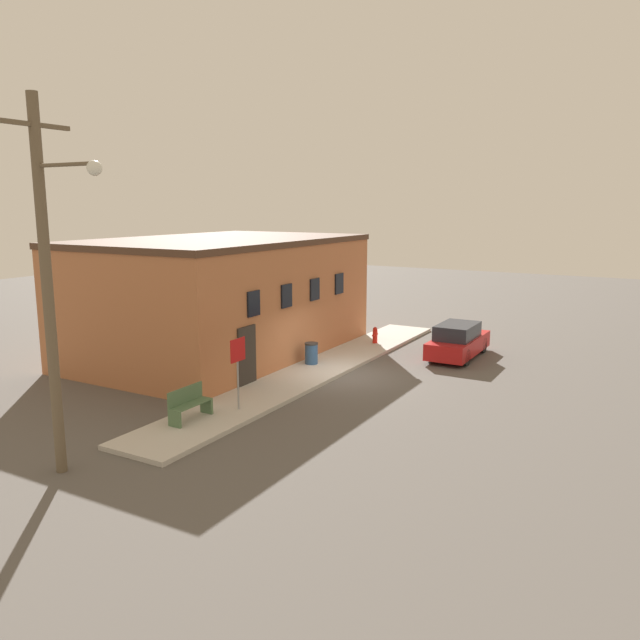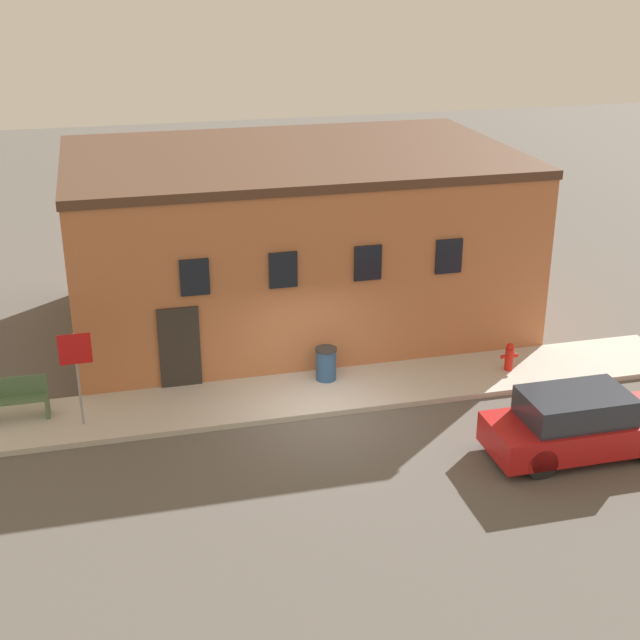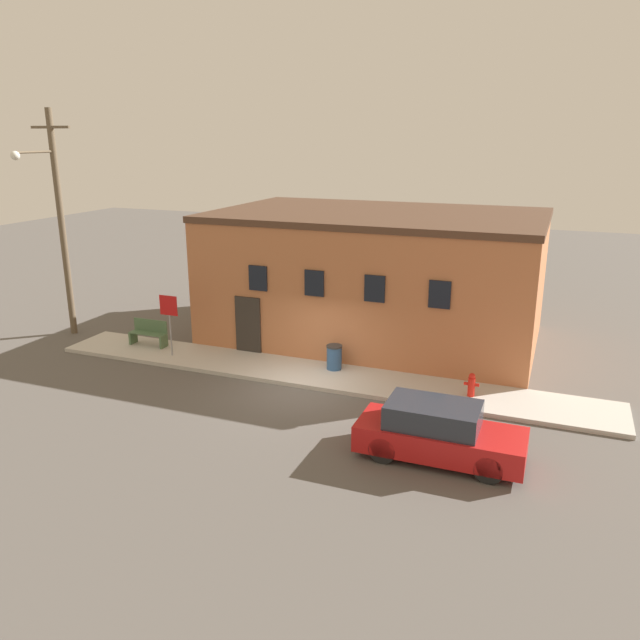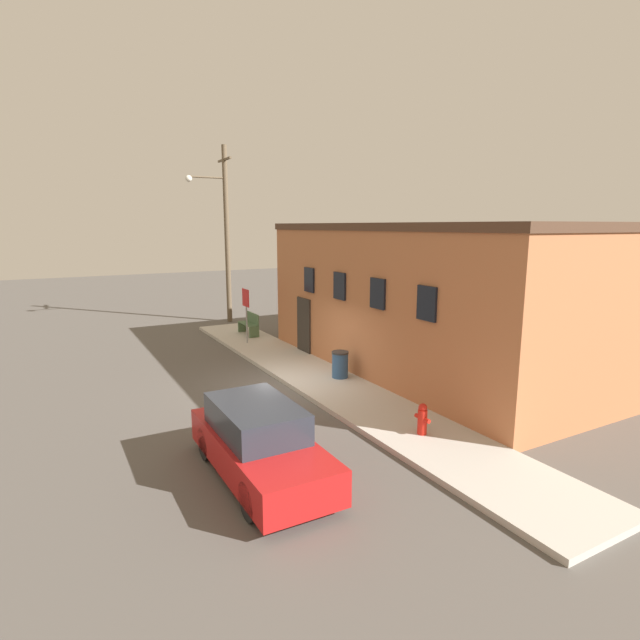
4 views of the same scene
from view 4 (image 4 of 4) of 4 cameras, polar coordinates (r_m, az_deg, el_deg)
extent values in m
plane|color=#56514C|center=(15.69, -3.98, -7.46)|extent=(80.00, 80.00, 0.00)
cube|color=#BCB7AD|center=(16.15, -0.32, -6.64)|extent=(19.30, 2.27, 0.14)
cube|color=#B26B42|center=(18.09, 14.73, 2.36)|extent=(12.26, 7.77, 4.74)
cube|color=#4C3323|center=(17.92, 15.11, 10.26)|extent=(12.36, 7.87, 0.24)
cube|color=black|center=(18.34, -1.22, 4.61)|extent=(0.70, 0.08, 0.90)
cube|color=black|center=(16.48, 2.27, 3.92)|extent=(0.70, 0.08, 0.90)
cube|color=black|center=(14.71, 6.63, 3.03)|extent=(0.70, 0.08, 0.90)
cube|color=black|center=(13.04, 12.12, 1.87)|extent=(0.70, 0.08, 0.90)
cube|color=#2D2823|center=(19.02, -1.85, -0.77)|extent=(1.00, 0.08, 2.20)
cylinder|color=red|center=(11.99, 11.61, -11.34)|extent=(0.22, 0.22, 0.59)
sphere|color=red|center=(11.86, 11.67, -9.78)|extent=(0.20, 0.20, 0.20)
cylinder|color=red|center=(12.07, 11.09, -10.71)|extent=(0.12, 0.10, 0.10)
cylinder|color=red|center=(11.83, 12.17, -11.20)|extent=(0.12, 0.10, 0.10)
cylinder|color=gray|center=(20.58, -8.39, 0.44)|extent=(0.06, 0.06, 2.23)
cube|color=red|center=(20.45, -8.50, 2.52)|extent=(0.71, 0.02, 0.71)
cube|color=#4C6B47|center=(22.96, -8.81, -0.76)|extent=(0.08, 0.44, 0.46)
cube|color=#4C6B47|center=(21.68, -7.53, -1.40)|extent=(0.08, 0.44, 0.46)
cube|color=#4C6B47|center=(22.27, -8.21, -0.44)|extent=(1.47, 0.44, 0.04)
cube|color=#4C6B47|center=(22.29, -7.75, 0.25)|extent=(1.47, 0.04, 0.47)
cylinder|color=#2D517F|center=(15.89, 2.30, -5.20)|extent=(0.51, 0.51, 0.78)
cylinder|color=#2D2D2D|center=(15.78, 2.32, -3.73)|extent=(0.54, 0.54, 0.06)
cylinder|color=brown|center=(25.87, -10.58, 9.44)|extent=(0.25, 0.25, 8.77)
cylinder|color=brown|center=(25.70, -12.78, 15.62)|extent=(0.09, 1.80, 0.09)
sphere|color=silver|center=(25.44, -14.79, 15.36)|extent=(0.32, 0.32, 0.32)
cube|color=brown|center=(26.06, -10.87, 17.56)|extent=(1.80, 0.10, 0.10)
cylinder|color=black|center=(9.51, 0.43, -17.85)|extent=(0.68, 0.20, 0.68)
cylinder|color=black|center=(8.99, -7.93, -19.78)|extent=(0.68, 0.20, 0.68)
cylinder|color=black|center=(11.58, -5.95, -12.46)|extent=(0.68, 0.20, 0.68)
cylinder|color=black|center=(11.16, -12.83, -13.61)|extent=(0.68, 0.20, 0.68)
cube|color=red|center=(10.19, -6.82, -14.73)|extent=(4.12, 1.61, 0.68)
cube|color=#282D38|center=(10.11, -7.36, -11.02)|extent=(2.27, 1.42, 0.60)
camera|label=1|loc=(34.04, -36.84, 11.10)|focal=35.00mm
camera|label=2|loc=(22.07, -64.16, 18.48)|focal=50.00mm
camera|label=3|loc=(12.71, -91.51, 13.13)|focal=35.00mm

